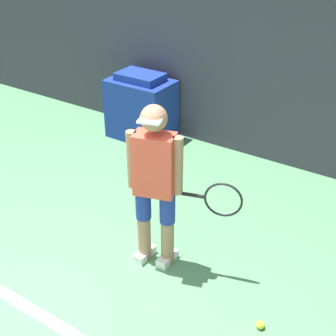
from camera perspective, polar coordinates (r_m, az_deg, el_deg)
ground_plane at (r=4.07m, az=-15.62°, el=-17.26°), size 24.00×24.00×0.00m
back_wall at (r=5.88m, az=9.21°, el=13.81°), size 24.00×0.10×2.64m
court_baseline at (r=4.07m, az=-15.30°, el=-16.96°), size 21.60×0.10×0.01m
tennis_player at (r=3.93m, az=-1.40°, el=-1.72°), size 0.95×0.41×1.54m
tennis_ball at (r=3.91m, az=11.20°, el=-18.24°), size 0.07×0.07×0.07m
covered_chair at (r=6.48m, az=-3.29°, el=7.38°), size 0.87×0.57×0.93m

